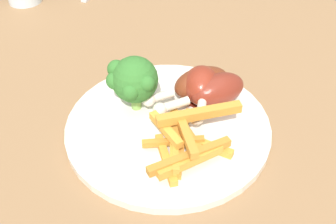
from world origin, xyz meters
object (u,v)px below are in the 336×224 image
object	(u,v)px
dining_table	(180,136)
chicken_drumstick_far	(201,87)
chicken_drumstick_extra	(199,84)
dinner_plate	(168,126)
chicken_drumstick_near	(214,91)
carrot_fries_pile	(185,140)
broccoli_floret_front	(133,80)

from	to	relation	value
dining_table	chicken_drumstick_far	bearing A→B (deg)	18.79
dining_table	chicken_drumstick_extra	world-z (taller)	chicken_drumstick_extra
dining_table	chicken_drumstick_far	world-z (taller)	chicken_drumstick_far
dining_table	dinner_plate	size ratio (longest dim) A/B	4.24
dinner_plate	chicken_drumstick_far	world-z (taller)	chicken_drumstick_far
dining_table	chicken_drumstick_far	xyz separation A→B (m)	(0.04, 0.01, 0.13)
dinner_plate	chicken_drumstick_extra	bearing A→B (deg)	126.94
dining_table	chicken_drumstick_extra	distance (m)	0.14
chicken_drumstick_near	chicken_drumstick_far	size ratio (longest dim) A/B	1.28
dining_table	carrot_fries_pile	xyz separation A→B (m)	(0.13, -0.04, 0.13)
dinner_plate	chicken_drumstick_extra	xyz separation A→B (m)	(-0.04, 0.06, 0.03)
broccoli_floret_front	chicken_drumstick_extra	distance (m)	0.10
chicken_drumstick_near	chicken_drumstick_extra	world-z (taller)	chicken_drumstick_near
chicken_drumstick_far	chicken_drumstick_extra	bearing A→B (deg)	176.55
dinner_plate	chicken_drumstick_near	bearing A→B (deg)	106.90
chicken_drumstick_far	carrot_fries_pile	bearing A→B (deg)	-30.22
broccoli_floret_front	chicken_drumstick_near	distance (m)	0.11
chicken_drumstick_near	chicken_drumstick_extra	size ratio (longest dim) A/B	1.04
broccoli_floret_front	chicken_drumstick_extra	bearing A→B (deg)	90.67
dinner_plate	chicken_drumstick_far	xyz separation A→B (m)	(-0.03, 0.06, 0.03)
carrot_fries_pile	chicken_drumstick_extra	distance (m)	0.11
dinner_plate	chicken_drumstick_near	xyz separation A→B (m)	(-0.02, 0.07, 0.03)
broccoli_floret_front	chicken_drumstick_near	bearing A→B (deg)	79.23
dining_table	broccoli_floret_front	xyz separation A→B (m)	(0.03, -0.08, 0.16)
chicken_drumstick_near	chicken_drumstick_far	world-z (taller)	chicken_drumstick_far
broccoli_floret_front	chicken_drumstick_near	size ratio (longest dim) A/B	0.57
dinner_plate	chicken_drumstick_near	distance (m)	0.08
carrot_fries_pile	chicken_drumstick_extra	bearing A→B (deg)	152.15
chicken_drumstick_near	carrot_fries_pile	bearing A→B (deg)	-40.83
dining_table	chicken_drumstick_near	xyz separation A→B (m)	(0.05, 0.03, 0.13)
broccoli_floret_front	chicken_drumstick_extra	xyz separation A→B (m)	(-0.00, 0.09, -0.03)
dining_table	dinner_plate	distance (m)	0.14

